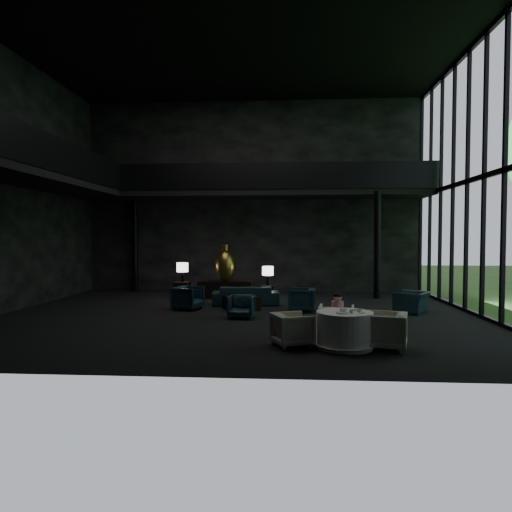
# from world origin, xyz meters

# --- Properties ---
(floor) EXTENTS (14.00, 12.00, 0.02)m
(floor) POSITION_xyz_m (0.00, 0.00, 0.00)
(floor) COLOR black
(floor) RESTS_ON ground
(ceiling) EXTENTS (14.00, 12.00, 0.02)m
(ceiling) POSITION_xyz_m (0.00, 0.00, 8.00)
(ceiling) COLOR black
(ceiling) RESTS_ON ground
(wall_back) EXTENTS (14.00, 0.04, 8.00)m
(wall_back) POSITION_xyz_m (0.00, 6.00, 4.00)
(wall_back) COLOR black
(wall_back) RESTS_ON ground
(wall_front) EXTENTS (14.00, 0.04, 8.00)m
(wall_front) POSITION_xyz_m (0.00, -6.00, 4.00)
(wall_front) COLOR black
(wall_front) RESTS_ON ground
(wall_left) EXTENTS (0.04, 12.00, 8.00)m
(wall_left) POSITION_xyz_m (-7.00, 0.00, 4.00)
(wall_left) COLOR black
(wall_left) RESTS_ON ground
(curtain_wall) EXTENTS (0.20, 12.00, 8.00)m
(curtain_wall) POSITION_xyz_m (6.95, 0.00, 4.00)
(curtain_wall) COLOR black
(curtain_wall) RESTS_ON ground
(mezzanine_left) EXTENTS (2.00, 12.00, 0.25)m
(mezzanine_left) POSITION_xyz_m (-6.00, 0.00, 4.00)
(mezzanine_left) COLOR black
(mezzanine_left) RESTS_ON wall_left
(mezzanine_back) EXTENTS (12.00, 2.00, 0.25)m
(mezzanine_back) POSITION_xyz_m (1.00, 5.00, 4.00)
(mezzanine_back) COLOR black
(mezzanine_back) RESTS_ON wall_back
(railing_left) EXTENTS (0.06, 12.00, 1.00)m
(railing_left) POSITION_xyz_m (-5.00, 0.00, 4.60)
(railing_left) COLOR black
(railing_left) RESTS_ON mezzanine_left
(railing_back) EXTENTS (12.00, 0.06, 1.00)m
(railing_back) POSITION_xyz_m (1.00, 4.00, 4.60)
(railing_back) COLOR black
(railing_back) RESTS_ON mezzanine_back
(column_nw) EXTENTS (0.24, 0.24, 4.00)m
(column_nw) POSITION_xyz_m (-5.00, 5.70, 2.00)
(column_nw) COLOR black
(column_nw) RESTS_ON floor
(column_ne) EXTENTS (0.24, 0.24, 4.00)m
(column_ne) POSITION_xyz_m (4.80, 4.00, 2.00)
(column_ne) COLOR black
(column_ne) RESTS_ON floor
(console) EXTENTS (2.03, 0.46, 0.65)m
(console) POSITION_xyz_m (-0.87, 3.61, 0.32)
(console) COLOR black
(console) RESTS_ON floor
(bronze_urn) EXTENTS (0.73, 0.73, 1.37)m
(bronze_urn) POSITION_xyz_m (-0.87, 3.64, 1.23)
(bronze_urn) COLOR #95651E
(bronze_urn) RESTS_ON console
(side_table_left) EXTENTS (0.56, 0.56, 0.62)m
(side_table_left) POSITION_xyz_m (-2.47, 3.53, 0.31)
(side_table_left) COLOR black
(side_table_left) RESTS_ON floor
(table_lamp_left) EXTENTS (0.43, 0.43, 0.72)m
(table_lamp_left) POSITION_xyz_m (-2.47, 3.57, 1.13)
(table_lamp_left) COLOR black
(table_lamp_left) RESTS_ON side_table_left
(side_table_right) EXTENTS (0.45, 0.45, 0.50)m
(side_table_right) POSITION_xyz_m (0.73, 3.61, 0.25)
(side_table_right) COLOR black
(side_table_right) RESTS_ON floor
(table_lamp_right) EXTENTS (0.42, 0.42, 0.70)m
(table_lamp_right) POSITION_xyz_m (0.73, 3.72, 1.00)
(table_lamp_right) COLOR black
(table_lamp_right) RESTS_ON side_table_right
(sofa) EXTENTS (2.44, 0.92, 0.93)m
(sofa) POSITION_xyz_m (0.05, 1.99, 0.47)
(sofa) COLOR black
(sofa) RESTS_ON floor
(lounge_armchair_west) EXTENTS (0.98, 1.01, 0.85)m
(lounge_armchair_west) POSITION_xyz_m (-1.68, 0.89, 0.42)
(lounge_armchair_west) COLOR black
(lounge_armchair_west) RESTS_ON floor
(lounge_armchair_east) EXTENTS (0.83, 0.87, 0.81)m
(lounge_armchair_east) POSITION_xyz_m (1.90, 0.81, 0.40)
(lounge_armchair_east) COLOR black
(lounge_armchair_east) RESTS_ON floor
(lounge_armchair_south) EXTENTS (0.69, 0.65, 0.66)m
(lounge_armchair_south) POSITION_xyz_m (0.15, -0.53, 0.33)
(lounge_armchair_south) COLOR #112E34
(lounge_armchair_south) RESTS_ON floor
(window_armchair) EXTENTS (1.01, 1.11, 0.81)m
(window_armchair) POSITION_xyz_m (5.19, 0.69, 0.41)
(window_armchair) COLOR #182D39
(window_armchair) RESTS_ON floor
(coffee_table) EXTENTS (1.28, 1.28, 0.43)m
(coffee_table) POSITION_xyz_m (-0.01, 1.00, 0.22)
(coffee_table) COLOR black
(coffee_table) RESTS_ON floor
(dining_table) EXTENTS (1.32, 1.32, 0.75)m
(dining_table) POSITION_xyz_m (2.62, -3.81, 0.33)
(dining_table) COLOR white
(dining_table) RESTS_ON floor
(dining_chair_north) EXTENTS (0.93, 0.88, 0.84)m
(dining_chair_north) POSITION_xyz_m (2.56, -2.81, 0.42)
(dining_chair_north) COLOR silver
(dining_chair_north) RESTS_ON floor
(dining_chair_east) EXTENTS (1.02, 1.06, 0.89)m
(dining_chair_east) POSITION_xyz_m (3.44, -3.85, 0.45)
(dining_chair_east) COLOR silver
(dining_chair_east) RESTS_ON floor
(dining_chair_west) EXTENTS (0.92, 0.95, 0.76)m
(dining_chair_west) POSITION_xyz_m (1.55, -3.72, 0.38)
(dining_chair_west) COLOR beige
(dining_chair_west) RESTS_ON floor
(child) EXTENTS (0.28, 0.28, 0.59)m
(child) POSITION_xyz_m (2.57, -2.93, 0.74)
(child) COLOR #C37590
(child) RESTS_ON dining_chair_north
(plate_a) EXTENTS (0.34, 0.34, 0.02)m
(plate_a) POSITION_xyz_m (2.54, -4.03, 0.76)
(plate_a) COLOR white
(plate_a) RESTS_ON dining_table
(plate_b) EXTENTS (0.26, 0.26, 0.02)m
(plate_b) POSITION_xyz_m (2.89, -3.64, 0.76)
(plate_b) COLOR white
(plate_b) RESTS_ON dining_table
(saucer) EXTENTS (0.17, 0.17, 0.01)m
(saucer) POSITION_xyz_m (2.94, -3.98, 0.76)
(saucer) COLOR white
(saucer) RESTS_ON dining_table
(coffee_cup) EXTENTS (0.10, 0.10, 0.07)m
(coffee_cup) POSITION_xyz_m (2.90, -3.86, 0.80)
(coffee_cup) COLOR white
(coffee_cup) RESTS_ON saucer
(cereal_bowl) EXTENTS (0.16, 0.16, 0.08)m
(cereal_bowl) POSITION_xyz_m (2.59, -3.78, 0.79)
(cereal_bowl) COLOR white
(cereal_bowl) RESTS_ON dining_table
(cream_pot) EXTENTS (0.08, 0.08, 0.08)m
(cream_pot) POSITION_xyz_m (2.72, -4.02, 0.79)
(cream_pot) COLOR #99999E
(cream_pot) RESTS_ON dining_table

